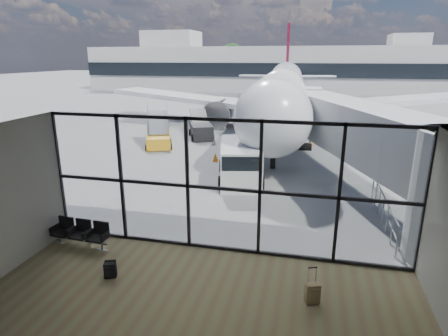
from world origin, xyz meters
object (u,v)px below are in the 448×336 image
at_px(seating_row, 82,232).
at_px(belt_loader, 201,129).
at_px(mobile_stairs, 159,139).
at_px(suitcase, 313,293).
at_px(backpack, 110,270).
at_px(service_van, 240,162).
at_px(airliner, 283,90).

bearing_deg(seating_row, belt_loader, 96.90).
distance_m(belt_loader, mobile_stairs, 4.26).
relative_size(seating_row, suitcase, 2.05).
height_order(backpack, suitcase, suitcase).
bearing_deg(suitcase, service_van, 90.06).
distance_m(backpack, belt_loader, 19.96).
height_order(backpack, belt_loader, belt_loader).
relative_size(backpack, service_van, 0.10).
distance_m(suitcase, service_van, 10.34).
xyz_separation_m(seating_row, service_van, (4.01, 8.14, 0.51)).
distance_m(suitcase, airliner, 28.24).
bearing_deg(suitcase, belt_loader, 92.98).
relative_size(seating_row, belt_loader, 0.45).
bearing_deg(belt_loader, mobile_stairs, -142.39).
relative_size(suitcase, service_van, 0.21).
xyz_separation_m(seating_row, airliner, (4.64, 26.46, 2.69)).
distance_m(seating_row, belt_loader, 18.17).
height_order(seating_row, suitcase, suitcase).
relative_size(suitcase, mobile_stairs, 0.27).
height_order(suitcase, service_van, service_van).
height_order(service_van, belt_loader, belt_loader).
distance_m(seating_row, suitcase, 7.93).
height_order(seating_row, backpack, seating_row).
bearing_deg(suitcase, mobile_stairs, 103.22).
distance_m(service_van, mobile_stairs, 9.56).
distance_m(airliner, service_van, 18.46).
bearing_deg(mobile_stairs, belt_loader, 38.36).
bearing_deg(suitcase, backpack, 159.79).
height_order(belt_loader, mobile_stairs, mobile_stairs).
distance_m(service_van, belt_loader, 11.24).
distance_m(backpack, mobile_stairs, 16.81).
bearing_deg(seating_row, airliner, 83.46).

